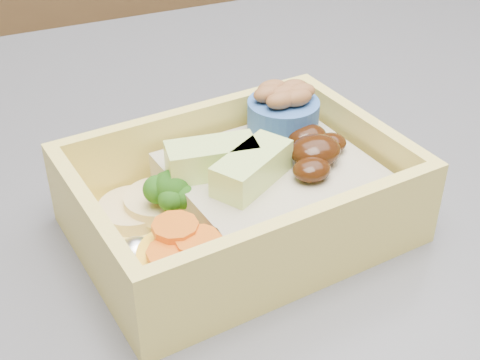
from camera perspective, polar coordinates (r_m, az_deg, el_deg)
name	(u,v)px	position (r m, az deg, el deg)	size (l,w,h in m)	color
bento_box	(247,192)	(0.42, 0.61, -1.06)	(0.21, 0.16, 0.07)	#F4DB65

